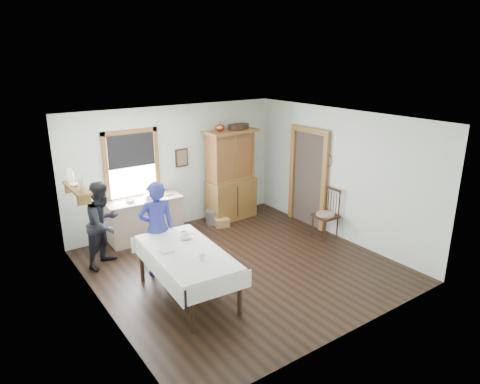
% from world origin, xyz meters
% --- Properties ---
extents(room, '(5.01, 5.01, 2.70)m').
position_xyz_m(room, '(0.00, 0.00, 1.35)').
color(room, black).
rests_on(room, ground).
extents(window, '(1.18, 0.07, 1.48)m').
position_xyz_m(window, '(-1.00, 2.46, 1.63)').
color(window, white).
rests_on(window, room).
extents(doorway, '(0.09, 1.14, 2.22)m').
position_xyz_m(doorway, '(2.46, 0.85, 1.16)').
color(doorway, '#3F342D').
rests_on(doorway, room).
extents(wall_shelf, '(0.24, 1.00, 0.44)m').
position_xyz_m(wall_shelf, '(-2.37, 1.54, 1.57)').
color(wall_shelf, olive).
rests_on(wall_shelf, room).
extents(framed_picture, '(0.30, 0.04, 0.40)m').
position_xyz_m(framed_picture, '(0.15, 2.46, 1.55)').
color(framed_picture, '#382013').
rests_on(framed_picture, room).
extents(rug_beater, '(0.01, 0.27, 0.27)m').
position_xyz_m(rug_beater, '(2.45, 0.30, 1.72)').
color(rug_beater, black).
rests_on(rug_beater, room).
extents(work_counter, '(1.57, 0.65, 0.89)m').
position_xyz_m(work_counter, '(-0.92, 2.15, 0.44)').
color(work_counter, tan).
rests_on(work_counter, room).
extents(china_hutch, '(1.27, 0.66, 2.10)m').
position_xyz_m(china_hutch, '(1.24, 2.14, 1.05)').
color(china_hutch, olive).
rests_on(china_hutch, room).
extents(dining_table, '(1.19, 2.08, 0.80)m').
position_xyz_m(dining_table, '(-1.29, -0.37, 0.40)').
color(dining_table, white).
rests_on(dining_table, room).
extents(spindle_chair, '(0.51, 0.51, 1.07)m').
position_xyz_m(spindle_chair, '(2.22, 0.04, 0.53)').
color(spindle_chair, '#382013').
rests_on(spindle_chair, room).
extents(pail, '(0.37, 0.37, 0.31)m').
position_xyz_m(pail, '(0.66, 2.07, 0.15)').
color(pail, '#9DA0A5').
rests_on(pail, room).
extents(wicker_basket, '(0.37, 0.31, 0.18)m').
position_xyz_m(wicker_basket, '(0.75, 1.79, 0.09)').
color(wicker_basket, olive).
rests_on(wicker_basket, room).
extents(woman_blue, '(0.64, 0.48, 1.58)m').
position_xyz_m(woman_blue, '(-1.33, 0.62, 0.79)').
color(woman_blue, navy).
rests_on(woman_blue, room).
extents(figure_dark, '(0.91, 0.87, 1.47)m').
position_xyz_m(figure_dark, '(-1.98, 1.50, 0.74)').
color(figure_dark, black).
rests_on(figure_dark, room).
extents(table_cup_a, '(0.14, 0.14, 0.09)m').
position_xyz_m(table_cup_a, '(-1.06, 0.15, 0.85)').
color(table_cup_a, white).
rests_on(table_cup_a, dining_table).
extents(table_cup_b, '(0.12, 0.12, 0.09)m').
position_xyz_m(table_cup_b, '(-1.25, -0.78, 0.85)').
color(table_cup_b, white).
rests_on(table_cup_b, dining_table).
extents(table_bowl, '(0.25, 0.25, 0.06)m').
position_xyz_m(table_bowl, '(-1.08, 0.05, 0.83)').
color(table_bowl, white).
rests_on(table_bowl, dining_table).
extents(counter_book, '(0.18, 0.24, 0.02)m').
position_xyz_m(counter_book, '(-0.51, 2.17, 0.90)').
color(counter_book, '#715E4B').
rests_on(counter_book, work_counter).
extents(counter_bowl, '(0.23, 0.23, 0.07)m').
position_xyz_m(counter_bowl, '(-1.23, 2.12, 0.92)').
color(counter_bowl, white).
rests_on(counter_bowl, work_counter).
extents(shelf_bowl, '(0.22, 0.22, 0.05)m').
position_xyz_m(shelf_bowl, '(-2.37, 1.55, 1.60)').
color(shelf_bowl, white).
rests_on(shelf_bowl, wall_shelf).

